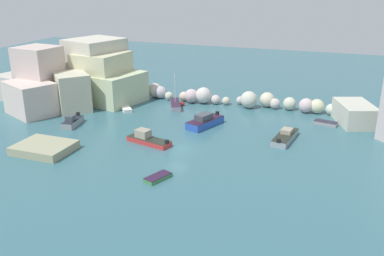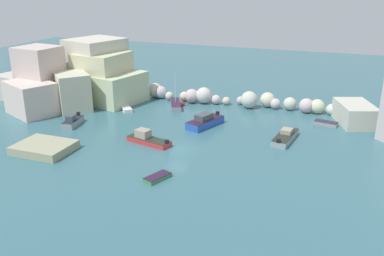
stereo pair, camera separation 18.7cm
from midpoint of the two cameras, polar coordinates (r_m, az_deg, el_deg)
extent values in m
plane|color=#36646F|center=(51.61, -1.90, -2.85)|extent=(160.00, 160.00, 0.00)
cube|color=beige|center=(74.38, -12.77, 7.87)|extent=(9.62, 10.23, 10.20)
cube|color=beige|center=(68.64, -15.91, 4.79)|extent=(7.69, 7.60, 5.93)
cube|color=beige|center=(72.47, -11.96, 6.81)|extent=(8.12, 8.64, 8.20)
cube|color=#BBB4A8|center=(78.99, -21.37, 5.45)|extent=(9.24, 9.66, 4.21)
cube|color=beige|center=(71.73, -19.87, 6.54)|extent=(6.74, 6.31, 9.70)
cube|color=beige|center=(68.69, -21.02, 3.83)|extent=(9.15, 8.06, 5.02)
cube|color=beige|center=(75.23, -9.63, 5.69)|extent=(6.57, 7.12, 3.74)
cube|color=beige|center=(76.31, -10.32, 5.84)|extent=(5.72, 7.07, 3.73)
cube|color=beige|center=(71.19, -10.13, 5.38)|extent=(8.69, 10.06, 5.01)
cube|color=beige|center=(64.39, 21.38, 1.83)|extent=(6.64, 8.27, 2.99)
sphere|color=beige|center=(73.93, -4.96, 5.15)|extent=(2.50, 2.50, 2.50)
sphere|color=#BCB1BC|center=(73.22, -4.18, 4.89)|extent=(2.17, 2.17, 2.17)
sphere|color=beige|center=(72.12, -3.02, 4.39)|extent=(1.45, 1.45, 1.45)
sphere|color=beige|center=(71.36, -0.98, 4.33)|extent=(1.64, 1.64, 1.64)
sphere|color=beige|center=(70.29, 0.04, 4.39)|extent=(2.35, 2.35, 2.35)
sphere|color=beige|center=(70.02, 1.71, 4.46)|extent=(2.70, 2.70, 2.70)
sphere|color=beige|center=(69.72, 3.37, 3.89)|extent=(1.56, 1.56, 1.56)
sphere|color=beige|center=(69.53, 4.78, 3.70)|extent=(1.31, 1.31, 1.31)
sphere|color=#BFB3AF|center=(69.95, 6.72, 3.75)|extent=(1.36, 1.36, 1.36)
sphere|color=beige|center=(68.04, 7.87, 3.84)|extent=(2.73, 2.73, 2.73)
sphere|color=beige|center=(69.08, 10.33, 3.81)|extent=(2.41, 2.41, 2.41)
sphere|color=beige|center=(68.41, 11.37, 3.26)|extent=(1.68, 1.68, 1.68)
sphere|color=beige|center=(68.23, 13.27, 3.24)|extent=(2.05, 2.05, 2.05)
sphere|color=beige|center=(67.48, 15.41, 2.96)|extent=(2.26, 2.26, 2.26)
sphere|color=beige|center=(67.57, 16.78, 2.83)|extent=(2.23, 2.23, 2.23)
sphere|color=beige|center=(67.40, 18.59, 2.39)|extent=(1.77, 1.77, 1.77)
sphere|color=beige|center=(67.02, 19.62, 1.99)|extent=(1.36, 1.36, 1.36)
cube|color=#9B9A7A|center=(53.71, -19.39, -2.52)|extent=(6.60, 5.28, 0.99)
sphere|color=red|center=(68.85, -1.17, 3.32)|extent=(0.67, 0.67, 0.67)
cube|color=#2950B4|center=(59.30, 1.89, 0.73)|extent=(4.20, 6.44, 0.99)
cube|color=#2F1A2F|center=(59.13, 1.89, 1.21)|extent=(4.11, 6.31, 0.06)
cube|color=#3F444C|center=(58.75, 1.69, 1.51)|extent=(2.27, 2.76, 0.88)
cube|color=black|center=(61.21, 3.58, 2.05)|extent=(0.54, 0.49, 0.50)
cube|color=white|center=(67.23, -8.85, 2.61)|extent=(3.04, 3.17, 0.52)
cube|color=#C03231|center=(53.42, -5.79, -1.79)|extent=(6.26, 3.19, 0.60)
cube|color=#252C22|center=(53.30, -5.80, -1.46)|extent=(6.14, 3.13, 0.06)
cube|color=#9E937F|center=(53.70, -6.59, -0.75)|extent=(2.03, 1.76, 1.06)
cube|color=black|center=(51.54, -3.37, -1.88)|extent=(0.45, 0.51, 0.50)
cube|color=gray|center=(61.94, -15.84, 0.73)|extent=(2.32, 4.39, 0.85)
cube|color=#222733|center=(61.80, -15.88, 1.13)|extent=(2.28, 4.30, 0.06)
cube|color=#3F444C|center=(61.19, -16.14, 1.28)|extent=(1.26, 1.38, 0.80)
cube|color=black|center=(63.38, -15.15, 1.87)|extent=(0.50, 0.43, 0.50)
cube|color=#8B969A|center=(55.42, 12.66, -1.29)|extent=(2.73, 6.50, 0.75)
cube|color=#242921|center=(55.28, 12.69, -0.90)|extent=(2.67, 6.37, 0.06)
cube|color=#9E937F|center=(55.79, 12.90, -0.42)|extent=(1.52, 1.81, 0.61)
cube|color=black|center=(52.48, 11.80, -1.70)|extent=(0.48, 0.41, 0.50)
cube|color=#3257AE|center=(54.44, -18.90, -2.45)|extent=(3.21, 3.09, 0.50)
cube|color=gray|center=(67.98, -2.19, 3.17)|extent=(3.79, 5.73, 0.83)
cube|color=#2F1D32|center=(67.85, -2.19, 3.53)|extent=(3.72, 5.61, 0.06)
cylinder|color=silver|center=(67.23, -2.22, 5.46)|extent=(0.10, 0.10, 4.78)
cube|color=#407F45|center=(44.14, -4.61, -6.75)|extent=(2.34, 3.29, 0.37)
cube|color=#2D1934|center=(44.05, -4.61, -6.49)|extent=(2.29, 3.23, 0.06)
cube|color=gray|center=(62.76, 17.85, 0.60)|extent=(3.41, 1.97, 0.48)
cube|color=#282534|center=(62.68, 17.88, 0.83)|extent=(3.34, 1.93, 0.06)
camera|label=1|loc=(0.09, -89.90, 0.03)|focal=39.15mm
camera|label=2|loc=(0.09, 90.10, -0.03)|focal=39.15mm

